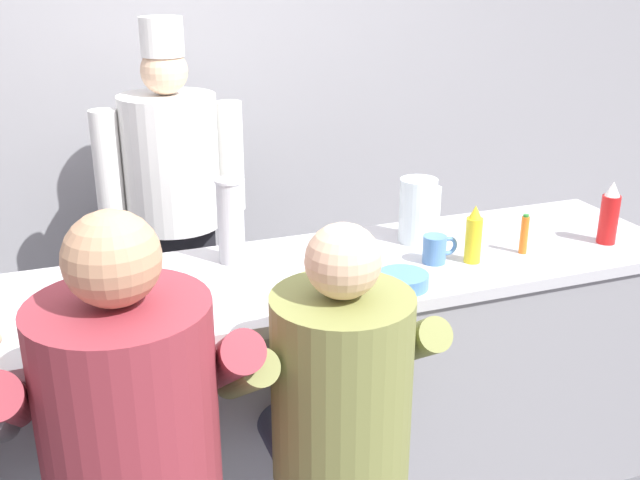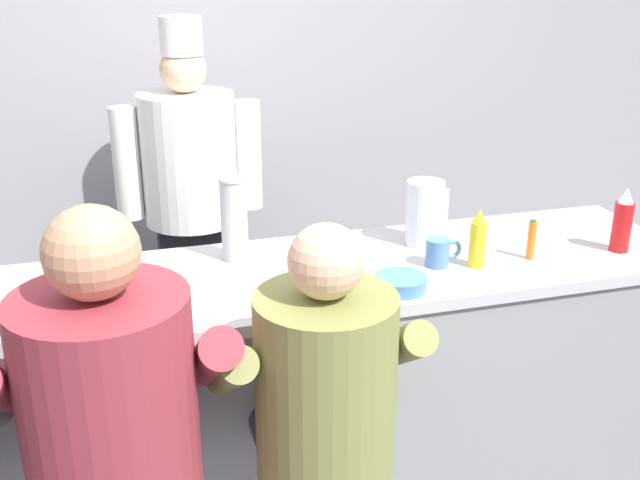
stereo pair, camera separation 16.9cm
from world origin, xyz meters
The scene contains 12 objects.
wall_back centered at (0.00, 1.98, 1.35)m, with size 10.00×0.06×2.70m.
diner_counter centered at (0.00, 0.34, 0.48)m, with size 2.85×0.67×0.96m.
ketchup_bottle_red centered at (1.18, 0.20, 1.06)m, with size 0.07×0.07×0.23m.
mustard_bottle_yellow centered at (0.62, 0.22, 1.05)m, with size 0.06×0.06×0.20m.
hot_sauce_bottle_orange centered at (0.83, 0.22, 1.03)m, with size 0.03×0.03×0.14m.
water_pitcher_clear centered at (0.54, 0.46, 1.07)m, with size 0.16×0.14×0.24m.
cereal_bowl centered at (0.30, 0.11, 0.98)m, with size 0.17×0.17×0.05m.
coffee_mug_blue centered at (0.50, 0.26, 1.00)m, with size 0.13×0.08×0.10m.
cup_stack_steel centered at (-0.15, 0.51, 1.10)m, with size 0.10×0.10×0.30m.
diner_seated_maroon centered at (-0.60, -0.21, 0.87)m, with size 0.65×0.64×1.43m.
diner_seated_olive centered at (-0.05, -0.22, 0.82)m, with size 0.57×0.57×1.34m.
cook_in_whites_near centered at (-0.19, 1.43, 0.94)m, with size 0.67×0.43×1.71m.
Camera 2 is at (-0.54, -1.89, 1.95)m, focal length 42.00 mm.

